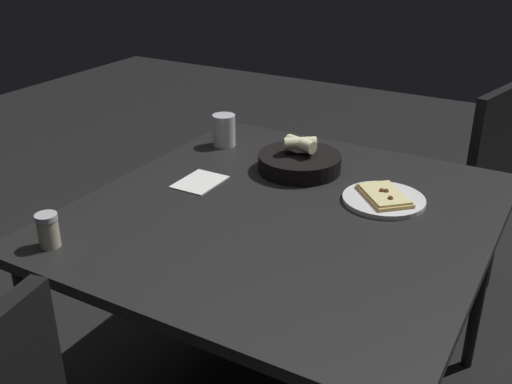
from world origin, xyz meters
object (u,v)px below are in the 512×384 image
(pizza_plate, at_px, (384,198))
(pepper_shaker, at_px, (48,232))
(chair_far, at_px, (461,182))
(beer_glass, at_px, (224,132))
(dining_table, at_px, (285,226))
(bread_basket, at_px, (299,161))

(pizza_plate, height_order, pepper_shaker, pepper_shaker)
(pepper_shaker, height_order, chair_far, chair_far)
(pizza_plate, relative_size, beer_glass, 2.12)
(beer_glass, xyz_separation_m, chair_far, (-0.59, 0.74, -0.26))
(dining_table, distance_m, bread_basket, 0.30)
(beer_glass, height_order, pepper_shaker, beer_glass)
(pizza_plate, relative_size, chair_far, 0.25)
(dining_table, bearing_deg, bread_basket, -161.79)
(dining_table, relative_size, chair_far, 1.25)
(pizza_plate, bearing_deg, dining_table, -51.52)
(bread_basket, xyz_separation_m, chair_far, (-0.67, 0.40, -0.24))
(beer_glass, distance_m, chair_far, 0.98)
(dining_table, xyz_separation_m, chair_far, (-0.94, 0.31, -0.16))
(dining_table, bearing_deg, beer_glass, -129.24)
(pizza_plate, distance_m, pepper_shaker, 0.92)
(pepper_shaker, xyz_separation_m, chair_far, (-1.42, 0.73, -0.25))
(chair_far, bearing_deg, bread_basket, -30.81)
(pizza_plate, height_order, beer_glass, beer_glass)
(bread_basket, bearing_deg, pepper_shaker, -23.64)
(dining_table, xyz_separation_m, bread_basket, (-0.27, -0.09, 0.09))
(beer_glass, bearing_deg, chair_far, 128.71)
(beer_glass, bearing_deg, bread_basket, 76.91)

